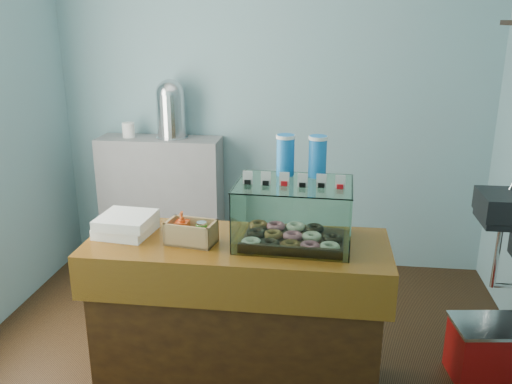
# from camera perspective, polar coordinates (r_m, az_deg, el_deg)

# --- Properties ---
(ground) EXTENTS (3.50, 3.50, 0.00)m
(ground) POSITION_cam_1_polar(r_m,az_deg,el_deg) (3.53, -1.15, -17.23)
(ground) COLOR black
(ground) RESTS_ON ground
(room_shell) EXTENTS (3.54, 3.04, 2.82)m
(room_shell) POSITION_cam_1_polar(r_m,az_deg,el_deg) (2.91, -0.82, 11.51)
(room_shell) COLOR #7CAEB5
(room_shell) RESTS_ON ground
(counter) EXTENTS (1.60, 0.60, 0.90)m
(counter) POSITION_cam_1_polar(r_m,az_deg,el_deg) (3.07, -1.92, -12.91)
(counter) COLOR #44260D
(counter) RESTS_ON ground
(back_shelf) EXTENTS (1.00, 0.32, 1.10)m
(back_shelf) POSITION_cam_1_polar(r_m,az_deg,el_deg) (4.63, -9.83, -1.06)
(back_shelf) COLOR gray
(back_shelf) RESTS_ON ground
(display_case) EXTENTS (0.61, 0.46, 0.54)m
(display_case) POSITION_cam_1_polar(r_m,az_deg,el_deg) (2.84, 4.07, -1.80)
(display_case) COLOR #33180F
(display_case) RESTS_ON counter
(condiment_crate) EXTENTS (0.27, 0.19, 0.17)m
(condiment_crate) POSITION_cam_1_polar(r_m,az_deg,el_deg) (2.85, -6.93, -4.22)
(condiment_crate) COLOR tan
(condiment_crate) RESTS_ON counter
(pastry_boxes) EXTENTS (0.31, 0.31, 0.11)m
(pastry_boxes) POSITION_cam_1_polar(r_m,az_deg,el_deg) (3.03, -13.52, -3.34)
(pastry_boxes) COLOR white
(pastry_boxes) RESTS_ON counter
(coffee_urn) EXTENTS (0.26, 0.26, 0.47)m
(coffee_urn) POSITION_cam_1_polar(r_m,az_deg,el_deg) (4.42, -8.95, 8.78)
(coffee_urn) COLOR silver
(coffee_urn) RESTS_ON back_shelf
(red_cooler) EXTENTS (0.44, 0.36, 0.36)m
(red_cooler) POSITION_cam_1_polar(r_m,az_deg,el_deg) (3.55, 23.10, -15.12)
(red_cooler) COLOR #AF0F0E
(red_cooler) RESTS_ON ground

